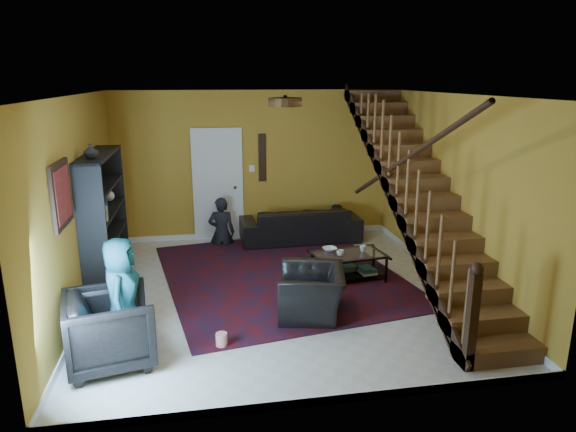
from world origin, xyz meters
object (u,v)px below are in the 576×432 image
bookshelf (105,224)px  armchair_right (312,292)px  sofa (300,224)px  armchair_left (110,329)px  coffee_table (348,265)px

bookshelf → armchair_right: size_ratio=2.10×
armchair_right → sofa: bearing=-176.1°
sofa → bookshelf: bearing=26.4°
bookshelf → armchair_right: 3.16m
sofa → armchair_right: (-0.46, -3.11, -0.02)m
bookshelf → sofa: bearing=27.9°
bookshelf → armchair_left: (0.35, -2.22, -0.56)m
armchair_left → armchair_right: size_ratio=0.94×
armchair_right → bookshelf: bearing=-104.8°
sofa → armchair_left: 4.85m
armchair_left → coffee_table: armchair_left is taller
bookshelf → armchair_left: size_ratio=2.23×
sofa → armchair_right: sofa is taller
coffee_table → armchair_left: bearing=-149.3°
armchair_right → coffee_table: 1.38m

